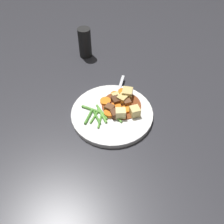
{
  "coord_description": "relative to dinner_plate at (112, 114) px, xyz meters",
  "views": [
    {
      "loc": [
        -0.44,
        -0.33,
        0.61
      ],
      "look_at": [
        0.0,
        0.0,
        0.02
      ],
      "focal_mm": 40.04,
      "sensor_mm": 36.0,
      "label": 1
    }
  ],
  "objects": [
    {
      "name": "ground_plane",
      "position": [
        0.0,
        0.0,
        -0.01
      ],
      "size": [
        3.0,
        3.0,
        0.0
      ],
      "primitive_type": "plane",
      "color": "#2D2D33"
    },
    {
      "name": "dinner_plate",
      "position": [
        0.0,
        0.0,
        0.0
      ],
      "size": [
        0.27,
        0.27,
        0.02
      ],
      "primitive_type": "cylinder",
      "color": "white",
      "rests_on": "ground_plane"
    },
    {
      "name": "stew_sauce",
      "position": [
        0.04,
        -0.01,
        0.01
      ],
      "size": [
        0.13,
        0.13,
        0.0
      ],
      "primitive_type": "cylinder",
      "color": "brown",
      "rests_on": "dinner_plate"
    },
    {
      "name": "carrot_slice_0",
      "position": [
        0.1,
        0.01,
        0.01
      ],
      "size": [
        0.04,
        0.04,
        0.01
      ],
      "primitive_type": "cylinder",
      "rotation": [
        0.0,
        0.0,
        3.58
      ],
      "color": "orange",
      "rests_on": "dinner_plate"
    },
    {
      "name": "carrot_slice_1",
      "position": [
        0.02,
        0.0,
        0.01
      ],
      "size": [
        0.05,
        0.05,
        0.01
      ],
      "primitive_type": "cylinder",
      "rotation": [
        0.0,
        0.0,
        0.49
      ],
      "color": "orange",
      "rests_on": "dinner_plate"
    },
    {
      "name": "carrot_slice_2",
      "position": [
        0.09,
        0.02,
        0.02
      ],
      "size": [
        0.03,
        0.03,
        0.01
      ],
      "primitive_type": "cylinder",
      "rotation": [
        0.0,
        0.0,
        3.01
      ],
      "color": "orange",
      "rests_on": "dinner_plate"
    },
    {
      "name": "carrot_slice_3",
      "position": [
        0.02,
        0.04,
        0.01
      ],
      "size": [
        0.04,
        0.04,
        0.01
      ],
      "primitive_type": "cylinder",
      "rotation": [
        0.0,
        0.0,
        3.1
      ],
      "color": "orange",
      "rests_on": "dinner_plate"
    },
    {
      "name": "carrot_slice_4",
      "position": [
        0.07,
        0.04,
        0.01
      ],
      "size": [
        0.04,
        0.04,
        0.01
      ],
      "primitive_type": "cylinder",
      "rotation": [
        0.0,
        0.0,
        2.65
      ],
      "color": "orange",
      "rests_on": "dinner_plate"
    },
    {
      "name": "carrot_slice_5",
      "position": [
        -0.01,
        -0.0,
        0.01
      ],
      "size": [
        0.04,
        0.04,
        0.01
      ],
      "primitive_type": "cylinder",
      "rotation": [
        0.0,
        0.0,
        3.25
      ],
      "color": "orange",
      "rests_on": "dinner_plate"
    },
    {
      "name": "carrot_slice_6",
      "position": [
        0.04,
        -0.03,
        0.01
      ],
      "size": [
        0.04,
        0.04,
        0.01
      ],
      "primitive_type": "cylinder",
      "rotation": [
        0.0,
        0.0,
        1.4
      ],
      "color": "orange",
      "rests_on": "dinner_plate"
    },
    {
      "name": "carrot_slice_7",
      "position": [
        0.02,
        -0.03,
        0.01
      ],
      "size": [
        0.04,
        0.04,
        0.01
      ],
      "primitive_type": "cylinder",
      "rotation": [
        0.0,
        0.0,
        5.42
      ],
      "color": "orange",
      "rests_on": "dinner_plate"
    },
    {
      "name": "potato_chunk_0",
      "position": [
        -0.0,
        -0.03,
        0.02
      ],
      "size": [
        0.04,
        0.04,
        0.03
      ],
      "primitive_type": "cube",
      "rotation": [
        0.0,
        0.0,
        0.68
      ],
      "color": "#EAD68C",
      "rests_on": "dinner_plate"
    },
    {
      "name": "potato_chunk_1",
      "position": [
        0.06,
        -0.0,
        0.02
      ],
      "size": [
        0.04,
        0.03,
        0.03
      ],
      "primitive_type": "cube",
      "rotation": [
        0.0,
        0.0,
        1.58
      ],
      "color": "#DBBC6B",
      "rests_on": "dinner_plate"
    },
    {
      "name": "potato_chunk_2",
      "position": [
        0.09,
        0.0,
        0.03
      ],
      "size": [
        0.05,
        0.05,
        0.04
      ],
      "primitive_type": "cube",
      "rotation": [
        0.0,
        0.0,
        3.59
      ],
      "color": "#DBBC6B",
      "rests_on": "dinner_plate"
    },
    {
      "name": "potato_chunk_3",
      "position": [
        0.03,
        -0.06,
        0.02
      ],
      "size": [
        0.04,
        0.04,
        0.03
      ],
      "primitive_type": "cube",
      "rotation": [
        0.0,
        0.0,
        2.52
      ],
      "color": "#E5CC7A",
      "rests_on": "dinner_plate"
    },
    {
      "name": "potato_chunk_4",
      "position": [
        0.06,
        0.02,
        0.02
      ],
      "size": [
        0.04,
        0.04,
        0.02
      ],
      "primitive_type": "cube",
      "rotation": [
        0.0,
        0.0,
        2.65
      ],
      "color": "#DBBC6B",
      "rests_on": "dinner_plate"
    },
    {
      "name": "meat_chunk_0",
      "position": [
        0.04,
        0.01,
        0.02
      ],
      "size": [
        0.04,
        0.04,
        0.02
      ],
      "primitive_type": "cube",
      "rotation": [
        0.0,
        0.0,
        1.01
      ],
      "color": "#4C2B19",
      "rests_on": "dinner_plate"
    },
    {
      "name": "meat_chunk_1",
      "position": [
        -0.01,
        -0.02,
        0.02
      ],
      "size": [
        0.04,
        0.04,
        0.02
      ],
      "primitive_type": "cube",
      "rotation": [
        0.0,
        0.0,
        2.58
      ],
      "color": "#56331E",
      "rests_on": "dinner_plate"
    },
    {
      "name": "meat_chunk_2",
      "position": [
        0.06,
        -0.02,
        0.02
      ],
      "size": [
        0.03,
        0.03,
        0.02
      ],
      "primitive_type": "cube",
      "rotation": [
        0.0,
        0.0,
        4.1
      ],
      "color": "brown",
      "rests_on": "dinner_plate"
    },
    {
      "name": "meat_chunk_3",
      "position": [
        0.0,
        0.01,
        0.02
      ],
      "size": [
        0.03,
        0.03,
        0.02
      ],
      "primitive_type": "cube",
      "rotation": [
        0.0,
        0.0,
        1.64
      ],
      "color": "brown",
      "rests_on": "dinner_plate"
    },
    {
      "name": "green_bean_0",
      "position": [
        -0.02,
        0.02,
        0.01
      ],
      "size": [
        0.03,
        0.07,
        0.01
      ],
      "primitive_type": "cylinder",
      "rotation": [
        0.0,
        1.57,
        1.16
      ],
      "color": "#599E38",
      "rests_on": "dinner_plate"
    },
    {
      "name": "green_bean_1",
      "position": [
        -0.03,
        0.05,
        0.01
      ],
      "size": [
        0.03,
        0.08,
        0.01
      ],
      "primitive_type": "cylinder",
      "rotation": [
        0.0,
        1.57,
        1.8
      ],
      "color": "#599E38",
      "rests_on": "dinner_plate"
    },
    {
      "name": "green_bean_2",
      "position": [
        -0.05,
        0.01,
        0.01
      ],
      "size": [
        0.06,
        0.03,
        0.01
      ],
      "primitive_type": "cylinder",
      "rotation": [
        0.0,
        1.57,
        0.5
      ],
      "color": "#599E38",
      "rests_on": "dinner_plate"
    },
    {
      "name": "green_bean_3",
      "position": [
        -0.03,
        0.01,
        0.01
      ],
      "size": [
        0.04,
        0.06,
        0.01
      ],
      "primitive_type": "cylinder",
      "rotation": [
        0.0,
        1.57,
        1.08
      ],
      "color": "#66AD42",
      "rests_on": "dinner_plate"
    },
    {
      "name": "green_bean_4",
      "position": [
        -0.01,
        -0.02,
        0.01
      ],
      "size": [
        0.02,
        0.06,
        0.01
      ],
      "primitive_type": "cylinder",
      "rotation": [
        0.0,
        1.57,
        1.35
      ],
      "color": "#66AD42",
      "rests_on": "dinner_plate"
    },
    {
      "name": "green_bean_5",
      "position": [
        -0.05,
        0.02,
        0.01
      ],
      "size": [
        0.04,
        0.05,
        0.01
      ],
      "primitive_type": "cylinder",
      "rotation": [
        0.0,
        1.57,
        1.04
      ],
      "color": "#4C8E33",
      "rests_on": "dinner_plate"
    },
    {
      "name": "green_bean_6",
      "position": [
        -0.06,
        0.03,
        0.01
      ],
      "size": [
        0.05,
        0.02,
        0.01
      ],
      "primitive_type": "cylinder",
      "rotation": [
        0.0,
        1.57,
        0.24
      ],
      "color": "#66AD42",
      "rests_on": "dinner_plate"
    },
    {
      "name": "green_bean_7",
      "position": [
        -0.06,
        0.05,
        0.01
      ],
      "size": [
        0.06,
        0.03,
        0.01
      ],
      "primitive_type": "cylinder",
      "rotation": [
        0.0,
        1.57,
        0.33
      ],
      "color": "#4C8E33",
      "rests_on": "dinner_plate"
    },
    {
      "name": "fork",
      "position": [
        0.09,
        0.04,
        0.01
      ],
      "size": [
        0.17,
        0.09,
        0.0
      ],
      "color": "silver",
      "rests_on": "dinner_plate"
    },
    {
      "name": "pepper_mill",
      "position": [
        0.21,
        0.3,
        0.05
      ],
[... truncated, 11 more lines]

